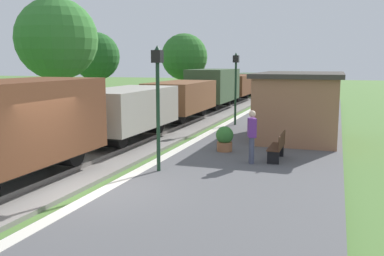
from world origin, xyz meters
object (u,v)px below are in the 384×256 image
at_px(lamp_post_far, 236,75).
at_px(tree_field_left, 96,57).
at_px(freight_train, 196,94).
at_px(bench_near_hut, 278,146).
at_px(potted_planter, 225,138).
at_px(tree_trackside_far, 57,39).
at_px(person_waiting, 252,135).
at_px(bench_down_platform, 302,113).
at_px(tree_field_distant, 184,57).
at_px(lamp_post_near, 158,85).
at_px(station_hut, 300,105).

bearing_deg(lamp_post_far, tree_field_left, 158.93).
xyz_separation_m(freight_train, bench_near_hut, (6.54, -11.22, -0.78)).
xyz_separation_m(potted_planter, tree_field_left, (-11.82, 10.74, 3.12)).
distance_m(freight_train, potted_planter, 11.34).
distance_m(lamp_post_far, tree_field_left, 11.48).
bearing_deg(tree_trackside_far, bench_near_hut, -21.52).
bearing_deg(tree_trackside_far, person_waiting, -25.92).
relative_size(bench_near_hut, bench_down_platform, 1.00).
distance_m(freight_train, tree_field_distant, 9.76).
height_order(person_waiting, lamp_post_near, lamp_post_near).
bearing_deg(tree_field_distant, bench_near_hut, -62.22).
bearing_deg(lamp_post_near, bench_near_hut, 38.91).
bearing_deg(freight_train, tree_trackside_far, -129.31).
xyz_separation_m(potted_planter, lamp_post_near, (-1.15, -3.41, 2.08)).
height_order(tree_field_left, tree_field_distant, tree_field_distant).
distance_m(bench_near_hut, tree_field_left, 18.33).
bearing_deg(person_waiting, freight_train, -83.92).
bearing_deg(tree_trackside_far, potted_planter, -21.35).
relative_size(freight_train, tree_trackside_far, 5.84).
bearing_deg(tree_field_distant, lamp_post_near, -72.05).
xyz_separation_m(lamp_post_far, tree_trackside_far, (-8.70, -2.78, 1.82)).
bearing_deg(station_hut, potted_planter, -120.07).
xyz_separation_m(station_hut, lamp_post_far, (-3.45, 2.66, 1.15)).
height_order(lamp_post_far, tree_trackside_far, tree_trackside_far).
bearing_deg(tree_field_distant, station_hut, -54.53).
relative_size(freight_train, station_hut, 6.76).
distance_m(person_waiting, tree_field_distant, 22.90).
bearing_deg(tree_field_left, freight_train, -2.83).
distance_m(freight_train, tree_trackside_far, 8.99).
xyz_separation_m(freight_train, bench_down_platform, (6.54, -1.27, -0.78)).
relative_size(bench_near_hut, lamp_post_near, 0.41).
bearing_deg(freight_train, potted_planter, -66.55).
bearing_deg(person_waiting, lamp_post_near, 17.34).
bearing_deg(potted_planter, bench_down_platform, 77.38).
relative_size(station_hut, tree_field_left, 1.06).
xyz_separation_m(tree_trackside_far, tree_field_distant, (1.44, 15.15, -0.72)).
relative_size(potted_planter, lamp_post_near, 0.25).
bearing_deg(lamp_post_far, person_waiting, -73.41).
xyz_separation_m(freight_train, tree_field_distant, (-3.91, 8.62, 2.39)).
distance_m(person_waiting, lamp_post_near, 3.46).
xyz_separation_m(bench_down_platform, potted_planter, (-2.04, -9.11, 0.00)).
distance_m(station_hut, person_waiting, 5.64).
xyz_separation_m(station_hut, bench_near_hut, (-0.26, -4.81, -0.93)).
bearing_deg(bench_near_hut, lamp_post_far, 113.13).
xyz_separation_m(freight_train, potted_planter, (4.50, -10.38, -0.78)).
distance_m(person_waiting, potted_planter, 2.08).
bearing_deg(tree_field_left, bench_near_hut, -39.87).
relative_size(lamp_post_far, tree_field_distant, 0.63).
height_order(potted_planter, tree_field_left, tree_field_left).
distance_m(freight_train, lamp_post_near, 14.25).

